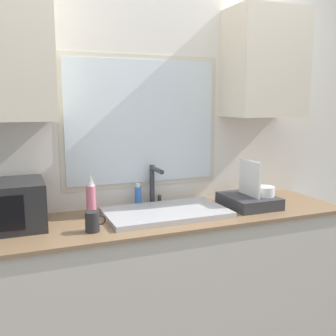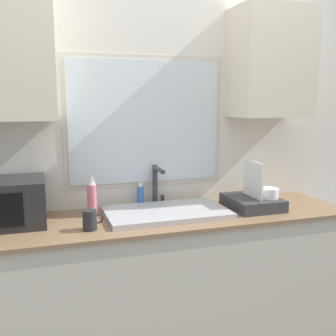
{
  "view_description": "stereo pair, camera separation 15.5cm",
  "coord_description": "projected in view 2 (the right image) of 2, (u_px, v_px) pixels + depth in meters",
  "views": [
    {
      "loc": [
        -0.77,
        -1.75,
        1.57
      ],
      "look_at": [
        0.04,
        0.26,
        1.21
      ],
      "focal_mm": 42.0,
      "sensor_mm": 36.0,
      "label": 1
    },
    {
      "loc": [
        -0.62,
        -1.8,
        1.57
      ],
      "look_at": [
        0.04,
        0.26,
        1.21
      ],
      "focal_mm": 42.0,
      "sensor_mm": 36.0,
      "label": 2
    }
  ],
  "objects": [
    {
      "name": "countertop",
      "position": [
        160.0,
        291.0,
        2.33
      ],
      "size": [
        2.26,
        0.61,
        0.93
      ],
      "color": "beige",
      "rests_on": "ground_plane"
    },
    {
      "name": "wall_back",
      "position": [
        146.0,
        131.0,
        2.44
      ],
      "size": [
        6.0,
        0.38,
        2.6
      ],
      "color": "silver",
      "rests_on": "ground_plane"
    },
    {
      "name": "sink_basin",
      "position": [
        166.0,
        212.0,
        2.27
      ],
      "size": [
        0.7,
        0.41,
        0.03
      ],
      "color": "#B2B2B7",
      "rests_on": "countertop"
    },
    {
      "name": "faucet",
      "position": [
        157.0,
        182.0,
        2.44
      ],
      "size": [
        0.08,
        0.19,
        0.26
      ],
      "color": "#333338",
      "rests_on": "countertop"
    },
    {
      "name": "microwave",
      "position": [
        3.0,
        203.0,
        2.06
      ],
      "size": [
        0.43,
        0.34,
        0.24
      ],
      "color": "#232326",
      "rests_on": "countertop"
    },
    {
      "name": "dish_rack",
      "position": [
        254.0,
        200.0,
        2.41
      ],
      "size": [
        0.29,
        0.34,
        0.29
      ],
      "color": "#333338",
      "rests_on": "countertop"
    },
    {
      "name": "spray_bottle",
      "position": [
        92.0,
        196.0,
        2.23
      ],
      "size": [
        0.06,
        0.06,
        0.25
      ],
      "color": "#D8728C",
      "rests_on": "countertop"
    },
    {
      "name": "soap_bottle",
      "position": [
        141.0,
        196.0,
        2.43
      ],
      "size": [
        0.04,
        0.04,
        0.15
      ],
      "color": "blue",
      "rests_on": "countertop"
    },
    {
      "name": "mug_near_sink",
      "position": [
        90.0,
        220.0,
        2.0
      ],
      "size": [
        0.11,
        0.07,
        0.1
      ],
      "color": "#262628",
      "rests_on": "countertop"
    }
  ]
}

